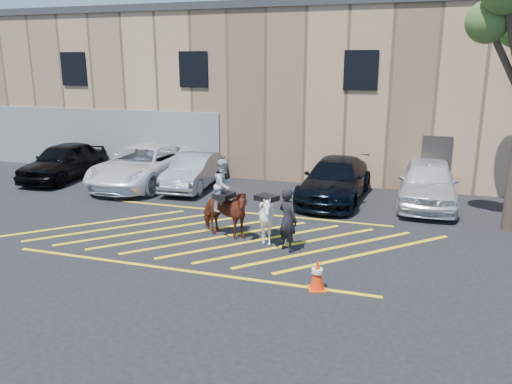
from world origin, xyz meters
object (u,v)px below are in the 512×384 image
(car_black_suv, at_px, (64,161))
(car_white_suv, at_px, (428,183))
(traffic_cone, at_px, (317,274))
(saddled_white, at_px, (267,217))
(handler, at_px, (288,220))
(car_silver_sedan, at_px, (194,171))
(car_white_pickup, at_px, (144,165))
(car_blue_suv, at_px, (335,180))
(mounted_bay, at_px, (224,206))

(car_black_suv, relative_size, car_white_suv, 0.96)
(car_black_suv, relative_size, traffic_cone, 6.32)
(saddled_white, bearing_deg, handler, -30.79)
(car_silver_sedan, xyz_separation_m, handler, (5.26, -5.54, 0.18))
(handler, bearing_deg, car_white_pickup, -2.58)
(handler, bearing_deg, car_white_suv, -88.50)
(car_black_suv, distance_m, car_white_pickup, 3.79)
(saddled_white, bearing_deg, car_blue_suv, 77.75)
(mounted_bay, relative_size, traffic_cone, 3.13)
(car_white_pickup, distance_m, saddled_white, 8.42)
(handler, relative_size, mounted_bay, 0.75)
(saddled_white, distance_m, traffic_cone, 3.20)
(car_blue_suv, height_order, handler, handler)
(saddled_white, bearing_deg, car_silver_sedan, 131.67)
(car_white_pickup, xyz_separation_m, car_blue_suv, (7.86, 0.08, -0.06))
(car_silver_sedan, bearing_deg, handler, -50.72)
(car_white_suv, bearing_deg, car_silver_sedan, -178.22)
(handler, bearing_deg, mounted_bay, 20.01)
(traffic_cone, bearing_deg, saddled_white, 127.08)
(car_black_suv, bearing_deg, handler, -28.38)
(saddled_white, xyz_separation_m, traffic_cone, (1.92, -2.54, -0.37))
(car_silver_sedan, height_order, traffic_cone, car_silver_sedan)
(handler, bearing_deg, car_blue_suv, -60.59)
(car_blue_suv, xyz_separation_m, saddled_white, (-1.11, -5.11, -0.00))
(mounted_bay, height_order, saddled_white, mounted_bay)
(car_blue_suv, height_order, car_white_suv, car_white_suv)
(car_blue_suv, height_order, mounted_bay, mounted_bay)
(car_white_suv, distance_m, traffic_cone, 8.23)
(traffic_cone, bearing_deg, mounted_bay, 140.92)
(car_silver_sedan, relative_size, car_white_suv, 0.86)
(car_black_suv, xyz_separation_m, mounted_bay, (9.25, -4.82, 0.14))
(car_silver_sedan, xyz_separation_m, car_blue_suv, (5.67, -0.01, 0.06))
(car_blue_suv, bearing_deg, car_white_suv, 6.90)
(car_white_pickup, relative_size, car_blue_suv, 1.13)
(saddled_white, bearing_deg, car_white_pickup, 143.27)
(car_silver_sedan, distance_m, traffic_cone, 10.03)
(mounted_bay, bearing_deg, traffic_cone, -39.08)
(mounted_bay, distance_m, saddled_white, 1.30)
(car_black_suv, relative_size, car_blue_suv, 0.90)
(car_white_pickup, bearing_deg, car_blue_suv, 0.39)
(car_blue_suv, height_order, traffic_cone, car_blue_suv)
(car_black_suv, distance_m, handler, 12.42)
(saddled_white, bearing_deg, car_white_suv, 51.03)
(car_blue_suv, xyz_separation_m, handler, (-0.41, -5.53, 0.12))
(car_silver_sedan, bearing_deg, traffic_cone, -54.02)
(car_white_suv, bearing_deg, car_white_pickup, -178.05)
(car_silver_sedan, height_order, saddled_white, saddled_white)
(car_white_suv, relative_size, mounted_bay, 2.09)
(car_silver_sedan, bearing_deg, saddled_white, -52.57)
(mounted_bay, height_order, traffic_cone, mounted_bay)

